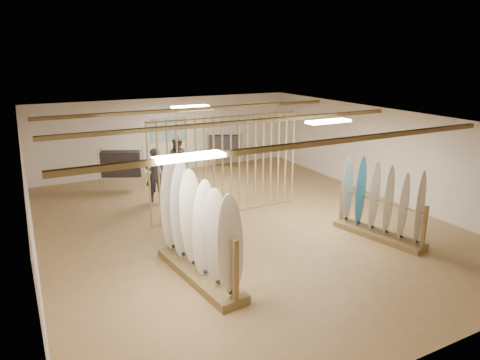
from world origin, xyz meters
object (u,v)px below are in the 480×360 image
clothing_rack_a (121,164)px  clothing_rack_b (225,146)px  rack_left (198,243)px  rack_right (380,213)px  shopper_a (155,172)px  shopper_b (179,159)px

clothing_rack_a → clothing_rack_b: size_ratio=1.03×
rack_left → rack_right: size_ratio=1.17×
shopper_a → clothing_rack_b: bearing=-123.3°
rack_left → clothing_rack_b: size_ratio=1.98×
clothing_rack_b → shopper_a: (-3.55, -2.60, 0.04)m
rack_left → shopper_b: size_ratio=1.43×
clothing_rack_a → shopper_b: bearing=15.7°
clothing_rack_b → shopper_b: bearing=-124.9°
rack_right → shopper_a: shopper_a is taller
rack_left → clothing_rack_b: 8.57m
clothing_rack_b → shopper_a: 4.40m
rack_left → shopper_b: bearing=66.7°
rack_left → clothing_rack_b: rack_left is taller
shopper_a → shopper_b: size_ratio=0.98×
rack_right → clothing_rack_a: size_ratio=1.65×
rack_right → shopper_b: bearing=101.0°
rack_right → shopper_a: 6.55m
rack_right → shopper_b: 6.94m
clothing_rack_a → shopper_a: (0.70, -1.47, 0.02)m
clothing_rack_b → shopper_a: shopper_a is taller
rack_left → shopper_b: 6.34m
rack_right → clothing_rack_b: size_ratio=1.69×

